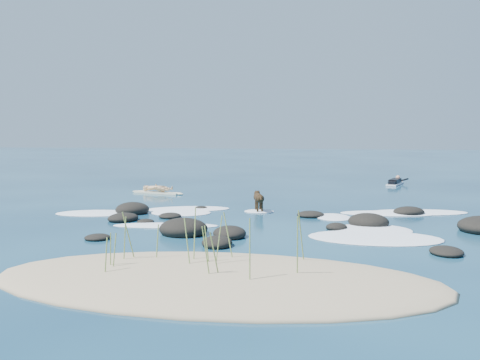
# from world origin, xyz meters

# --- Properties ---
(ground) EXTENTS (160.00, 160.00, 0.00)m
(ground) POSITION_xyz_m (0.00, 0.00, 0.00)
(ground) COLOR #0A2642
(ground) RESTS_ON ground
(sand_dune) EXTENTS (9.00, 4.40, 0.60)m
(sand_dune) POSITION_xyz_m (0.00, -8.20, 0.00)
(sand_dune) COLOR #9E8966
(sand_dune) RESTS_ON ground
(dune_grass) EXTENTS (3.78, 1.98, 1.25)m
(dune_grass) POSITION_xyz_m (-0.41, -8.00, 0.65)
(dune_grass) COLOR olive
(dune_grass) RESTS_ON ground
(reef_rocks) EXTENTS (13.29, 7.60, 0.61)m
(reef_rocks) POSITION_xyz_m (1.00, -1.85, 0.12)
(reef_rocks) COLOR black
(reef_rocks) RESTS_ON ground
(breaking_foam) EXTENTS (14.83, 7.27, 0.12)m
(breaking_foam) POSITION_xyz_m (0.67, -0.48, 0.01)
(breaking_foam) COLOR white
(breaking_foam) RESTS_ON ground
(standing_surfer_rig) EXTENTS (2.83, 1.09, 1.63)m
(standing_surfer_rig) POSITION_xyz_m (-6.12, 6.11, 0.64)
(standing_surfer_rig) COLOR #F2EBC1
(standing_surfer_rig) RESTS_ON ground
(paddling_surfer_rig) EXTENTS (1.42, 2.62, 0.46)m
(paddling_surfer_rig) POSITION_xyz_m (5.50, 12.74, 0.16)
(paddling_surfer_rig) COLOR white
(paddling_surfer_rig) RESTS_ON ground
(dog) EXTENTS (0.54, 1.19, 0.77)m
(dog) POSITION_xyz_m (-0.50, 1.08, 0.51)
(dog) COLOR black
(dog) RESTS_ON ground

